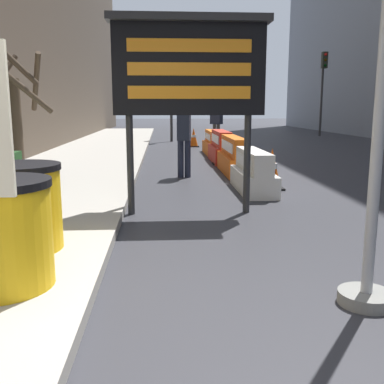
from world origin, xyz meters
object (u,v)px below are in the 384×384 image
object	(u,v)px
jersey_barrier_orange_far	(234,157)
traffic_light_near_curb	(171,80)
traffic_cone_mid	(194,138)
traffic_light_far_side	(323,76)
jersey_barrier_white	(253,173)
jersey_barrier_orange_near	(212,144)
pedestrian_passerby	(184,132)
traffic_cone_far	(272,169)
barrel_drum_middle	(20,207)
jersey_barrier_red_striped	(221,148)
pedestrian_worker	(216,119)
message_board	(189,69)
traffic_cone_near	(220,152)

from	to	relation	value
jersey_barrier_orange_far	traffic_light_near_curb	bearing A→B (deg)	97.07
traffic_cone_mid	traffic_light_far_side	bearing A→B (deg)	40.64
jersey_barrier_white	traffic_light_near_curb	world-z (taller)	traffic_light_near_curb
jersey_barrier_orange_far	traffic_light_near_curb	xyz separation A→B (m)	(-1.25, 10.10, 2.35)
jersey_barrier_orange_near	pedestrian_passerby	world-z (taller)	pedestrian_passerby
traffic_cone_mid	traffic_light_near_curb	bearing A→B (deg)	106.35
jersey_barrier_orange_far	traffic_cone_far	world-z (taller)	jersey_barrier_orange_far
barrel_drum_middle	traffic_cone_mid	distance (m)	13.60
traffic_cone_mid	jersey_barrier_red_striped	bearing A→B (deg)	-85.06
traffic_cone_mid	traffic_light_near_curb	size ratio (longest dim) A/B	0.20
jersey_barrier_red_striped	pedestrian_passerby	bearing A→B (deg)	-112.96
jersey_barrier_orange_far	pedestrian_passerby	distance (m)	1.47
traffic_cone_mid	pedestrian_worker	xyz separation A→B (m)	(1.01, 0.94, 0.68)
pedestrian_worker	jersey_barrier_red_striped	bearing A→B (deg)	120.93
jersey_barrier_white	barrel_drum_middle	bearing A→B (deg)	-130.19
traffic_light_near_curb	traffic_light_far_side	xyz separation A→B (m)	(8.20, 3.56, 0.46)
message_board	jersey_barrier_red_striped	xyz separation A→B (m)	(1.30, 6.31, -1.68)
jersey_barrier_red_striped	traffic_cone_mid	world-z (taller)	jersey_barrier_red_striped
jersey_barrier_orange_near	pedestrian_passerby	size ratio (longest dim) A/B	1.21
jersey_barrier_orange_far	jersey_barrier_red_striped	world-z (taller)	jersey_barrier_red_striped
jersey_barrier_white	jersey_barrier_orange_far	xyz separation A→B (m)	(0.00, 2.33, 0.04)
traffic_cone_near	pedestrian_passerby	distance (m)	2.56
jersey_barrier_white	pedestrian_worker	bearing A→B (deg)	86.88
traffic_cone_near	jersey_barrier_red_striped	bearing A→B (deg)	80.01
barrel_drum_middle	traffic_cone_far	world-z (taller)	barrel_drum_middle
traffic_light_far_side	traffic_cone_far	bearing A→B (deg)	-112.52
traffic_light_near_curb	jersey_barrier_orange_near	bearing A→B (deg)	-77.34
traffic_cone_mid	traffic_cone_far	xyz separation A→B (m)	(0.83, -9.47, 0.02)
traffic_cone_near	pedestrian_passerby	size ratio (longest dim) A/B	0.42
traffic_cone_near	pedestrian_worker	world-z (taller)	pedestrian_worker
traffic_cone_far	pedestrian_worker	bearing A→B (deg)	89.00
jersey_barrier_orange_far	traffic_cone_mid	distance (m)	7.33
traffic_light_far_side	jersey_barrier_orange_near	bearing A→B (deg)	-127.27
jersey_barrier_orange_near	traffic_cone_far	bearing A→B (deg)	-86.62
barrel_drum_middle	jersey_barrier_white	bearing A→B (deg)	49.81
message_board	traffic_light_far_side	size ratio (longest dim) A/B	0.63
traffic_cone_far	traffic_cone_near	bearing A→B (deg)	97.52
jersey_barrier_red_striped	traffic_cone_mid	distance (m)	5.06
jersey_barrier_white	message_board	bearing A→B (deg)	-127.07
message_board	traffic_cone_mid	distance (m)	11.52
barrel_drum_middle	jersey_barrier_white	size ratio (longest dim) A/B	0.47
traffic_light_far_side	pedestrian_passerby	world-z (taller)	traffic_light_far_side
traffic_cone_near	traffic_light_far_side	distance (m)	14.20
jersey_barrier_red_striped	traffic_cone_mid	bearing A→B (deg)	94.94
pedestrian_passerby	traffic_cone_far	bearing A→B (deg)	-126.37
pedestrian_worker	pedestrian_passerby	bearing A→B (deg)	115.04
barrel_drum_middle	jersey_barrier_red_striped	xyz separation A→B (m)	(3.12, 8.29, -0.17)
jersey_barrier_orange_near	pedestrian_worker	bearing A→B (deg)	81.22
barrel_drum_middle	jersey_barrier_orange_far	world-z (taller)	barrel_drum_middle
traffic_cone_near	traffic_light_near_curb	distance (m)	8.84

